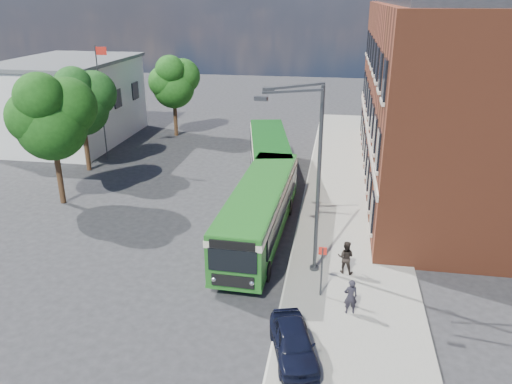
% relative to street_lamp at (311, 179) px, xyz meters
% --- Properties ---
extents(ground, '(120.00, 120.00, 0.00)m').
position_rel_street_lamp_xyz_m(ground, '(-4.84, 2.00, -4.79)').
color(ground, '#252528').
rests_on(ground, ground).
extents(pavement, '(6.00, 48.00, 0.15)m').
position_rel_street_lamp_xyz_m(pavement, '(2.16, 10.00, -4.72)').
color(pavement, gray).
rests_on(pavement, ground).
extents(kerb_line, '(0.12, 48.00, 0.01)m').
position_rel_street_lamp_xyz_m(kerb_line, '(-0.89, 10.00, -4.79)').
color(kerb_line, beige).
rests_on(kerb_line, ground).
extents(brick_office, '(12.10, 26.00, 14.20)m').
position_rel_street_lamp_xyz_m(brick_office, '(9.16, 14.00, 2.18)').
color(brick_office, brown).
rests_on(brick_office, ground).
extents(white_building, '(9.40, 13.40, 7.30)m').
position_rel_street_lamp_xyz_m(white_building, '(-22.84, 20.00, -1.13)').
color(white_building, silver).
rests_on(white_building, ground).
extents(flagpole, '(0.95, 0.10, 9.00)m').
position_rel_street_lamp_xyz_m(flagpole, '(-17.29, 15.00, 0.15)').
color(flagpole, '#37393C').
rests_on(flagpole, ground).
extents(street_lamp, '(2.96, 2.38, 9.00)m').
position_rel_street_lamp_xyz_m(street_lamp, '(0.00, 0.00, 0.00)').
color(street_lamp, '#37393C').
rests_on(street_lamp, ground).
extents(bus_stop_sign, '(0.35, 0.08, 2.52)m').
position_rel_street_lamp_xyz_m(bus_stop_sign, '(0.76, -2.20, -3.28)').
color(bus_stop_sign, '#37393C').
rests_on(bus_stop_sign, ground).
extents(bus_front, '(2.94, 12.63, 3.02)m').
position_rel_street_lamp_xyz_m(bus_front, '(-2.84, 3.21, -2.96)').
color(bus_front, '#20621D').
rests_on(bus_front, ground).
extents(bus_rear, '(4.62, 11.03, 3.02)m').
position_rel_street_lamp_xyz_m(bus_rear, '(-3.77, 13.29, -2.96)').
color(bus_rear, '#125014').
rests_on(bus_rear, ground).
extents(parked_car, '(2.38, 3.85, 1.22)m').
position_rel_street_lamp_xyz_m(parked_car, '(-0.04, -6.38, -4.03)').
color(parked_car, black).
rests_on(parked_car, pavement).
extents(pedestrian_a, '(0.64, 0.50, 1.57)m').
position_rel_street_lamp_xyz_m(pedestrian_a, '(2.02, -3.32, -3.86)').
color(pedestrian_a, black).
rests_on(pedestrian_a, pavement).
extents(pedestrian_b, '(0.89, 0.75, 1.63)m').
position_rel_street_lamp_xyz_m(pedestrian_b, '(1.81, -0.04, -3.83)').
color(pedestrian_b, black).
rests_on(pedestrian_b, pavement).
extents(tree_left, '(4.99, 4.75, 8.43)m').
position_rel_street_lamp_xyz_m(tree_left, '(-16.11, 5.96, 0.93)').
color(tree_left, '#372314').
rests_on(tree_left, ground).
extents(tree_mid, '(4.69, 4.45, 7.91)m').
position_rel_street_lamp_xyz_m(tree_mid, '(-17.54, 12.31, 0.58)').
color(tree_mid, '#372314').
rests_on(tree_mid, ground).
extents(tree_right, '(4.48, 4.26, 7.57)m').
position_rel_street_lamp_xyz_m(tree_right, '(-14.11, 23.15, 0.34)').
color(tree_right, '#372314').
rests_on(tree_right, ground).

